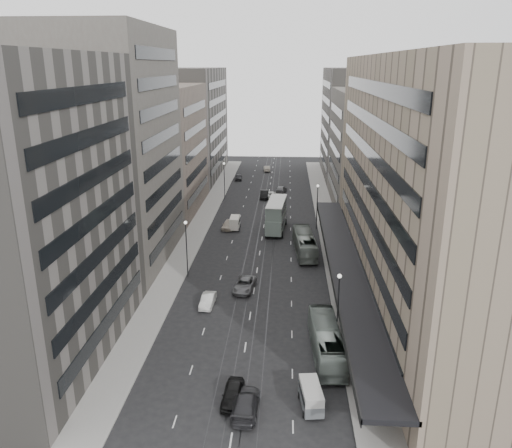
% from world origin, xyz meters
% --- Properties ---
extents(ground, '(220.00, 220.00, 0.00)m').
position_xyz_m(ground, '(0.00, 0.00, 0.00)').
color(ground, black).
rests_on(ground, ground).
extents(sidewalk_right, '(4.00, 125.00, 0.15)m').
position_xyz_m(sidewalk_right, '(12.00, 37.50, 0.07)').
color(sidewalk_right, gray).
rests_on(sidewalk_right, ground).
extents(sidewalk_left, '(4.00, 125.00, 0.15)m').
position_xyz_m(sidewalk_left, '(-12.00, 37.50, 0.07)').
color(sidewalk_left, gray).
rests_on(sidewalk_left, ground).
extents(department_store, '(19.20, 60.00, 30.00)m').
position_xyz_m(department_store, '(21.45, 8.00, 14.95)').
color(department_store, gray).
rests_on(department_store, ground).
extents(building_right_mid, '(15.00, 28.00, 24.00)m').
position_xyz_m(building_right_mid, '(21.50, 52.00, 12.00)').
color(building_right_mid, '#504B45').
rests_on(building_right_mid, ground).
extents(building_right_far, '(15.00, 32.00, 28.00)m').
position_xyz_m(building_right_far, '(21.50, 82.00, 14.00)').
color(building_right_far, '#635F59').
rests_on(building_right_far, ground).
extents(building_left_a, '(15.00, 28.00, 30.00)m').
position_xyz_m(building_left_a, '(-21.50, -8.00, 15.00)').
color(building_left_a, '#635F59').
rests_on(building_left_a, ground).
extents(building_left_b, '(15.00, 26.00, 34.00)m').
position_xyz_m(building_left_b, '(-21.50, 19.00, 17.00)').
color(building_left_b, '#504B45').
rests_on(building_left_b, ground).
extents(building_left_c, '(15.00, 28.00, 25.00)m').
position_xyz_m(building_left_c, '(-21.50, 46.00, 12.50)').
color(building_left_c, '#675B50').
rests_on(building_left_c, ground).
extents(building_left_d, '(15.00, 38.00, 28.00)m').
position_xyz_m(building_left_d, '(-21.50, 79.00, 14.00)').
color(building_left_d, '#635F59').
rests_on(building_left_d, ground).
extents(lamp_right_near, '(0.44, 0.44, 8.32)m').
position_xyz_m(lamp_right_near, '(9.70, -5.00, 5.20)').
color(lamp_right_near, '#262628').
rests_on(lamp_right_near, ground).
extents(lamp_right_far, '(0.44, 0.44, 8.32)m').
position_xyz_m(lamp_right_far, '(9.70, 35.00, 5.20)').
color(lamp_right_far, '#262628').
rests_on(lamp_right_far, ground).
extents(lamp_left_near, '(0.44, 0.44, 8.32)m').
position_xyz_m(lamp_left_near, '(-9.70, 12.00, 5.20)').
color(lamp_left_near, '#262628').
rests_on(lamp_left_near, ground).
extents(lamp_left_far, '(0.44, 0.44, 8.32)m').
position_xyz_m(lamp_left_far, '(-9.70, 55.00, 5.20)').
color(lamp_left_far, '#262628').
rests_on(lamp_left_far, ground).
extents(bus_near, '(3.34, 11.79, 3.25)m').
position_xyz_m(bus_near, '(8.50, -6.90, 1.62)').
color(bus_near, gray).
rests_on(bus_near, ground).
extents(bus_far, '(3.75, 12.22, 3.35)m').
position_xyz_m(bus_far, '(7.15, 22.39, 1.68)').
color(bus_far, gray).
rests_on(bus_far, ground).
extents(double_decker, '(3.86, 10.48, 5.62)m').
position_xyz_m(double_decker, '(2.35, 33.48, 3.03)').
color(double_decker, slate).
rests_on(double_decker, ground).
extents(vw_microbus, '(2.23, 4.15, 2.14)m').
position_xyz_m(vw_microbus, '(6.57, -15.37, 1.19)').
color(vw_microbus, '#54585C').
rests_on(vw_microbus, ground).
extents(panel_van, '(1.88, 3.74, 2.34)m').
position_xyz_m(panel_van, '(-5.22, 33.80, 1.29)').
color(panel_van, beige).
rests_on(panel_van, ground).
extents(sedan_0, '(2.04, 4.57, 1.53)m').
position_xyz_m(sedan_0, '(-0.36, -15.00, 0.76)').
color(sedan_0, black).
rests_on(sedan_0, ground).
extents(sedan_1, '(1.73, 4.41, 1.43)m').
position_xyz_m(sedan_1, '(-5.47, 3.35, 0.72)').
color(sedan_1, white).
rests_on(sedan_1, ground).
extents(sedan_2, '(3.16, 5.65, 1.49)m').
position_xyz_m(sedan_2, '(-1.28, 8.16, 0.75)').
color(sedan_2, slate).
rests_on(sedan_2, ground).
extents(sedan_3, '(2.42, 5.56, 1.59)m').
position_xyz_m(sedan_3, '(0.89, -16.28, 0.80)').
color(sedan_3, '#262629').
rests_on(sedan_3, ground).
extents(sedan_4, '(2.50, 4.96, 1.62)m').
position_xyz_m(sedan_4, '(-6.42, 33.98, 0.81)').
color(sedan_4, beige).
rests_on(sedan_4, ground).
extents(sedan_5, '(1.91, 5.20, 1.70)m').
position_xyz_m(sedan_5, '(-0.88, 56.52, 0.85)').
color(sedan_5, black).
rests_on(sedan_5, ground).
extents(sedan_6, '(2.68, 5.19, 1.40)m').
position_xyz_m(sedan_6, '(0.63, 57.10, 0.70)').
color(sedan_6, silver).
rests_on(sedan_6, ground).
extents(sedan_7, '(2.83, 5.58, 1.55)m').
position_xyz_m(sedan_7, '(2.81, 61.68, 0.78)').
color(sedan_7, slate).
rests_on(sedan_7, ground).
extents(sedan_8, '(1.93, 4.26, 1.42)m').
position_xyz_m(sedan_8, '(-8.50, 74.74, 0.71)').
color(sedan_8, '#2A2A2D').
rests_on(sedan_8, ground).
extents(sedan_9, '(2.13, 4.73, 1.51)m').
position_xyz_m(sedan_9, '(-1.57, 86.44, 0.75)').
color(sedan_9, '#ADA18F').
rests_on(sedan_9, ground).
extents(pedestrian, '(0.76, 0.66, 1.75)m').
position_xyz_m(pedestrian, '(13.05, -16.16, 1.02)').
color(pedestrian, black).
rests_on(pedestrian, sidewalk_right).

